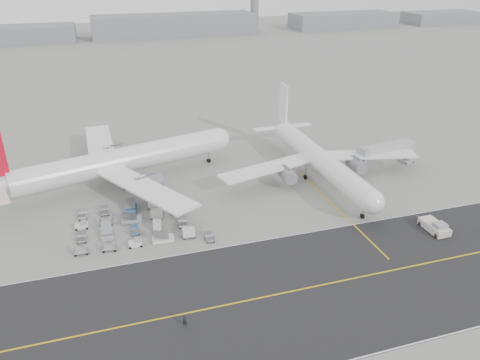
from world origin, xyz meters
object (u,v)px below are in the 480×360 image
object	(u,v)px
airliner_b	(318,158)
ground_crew_a	(185,321)
airliner_a	(119,161)
pushback_tug	(435,227)
control_tower	(255,7)
jet_bridge	(387,151)

from	to	relation	value
airliner_b	ground_crew_a	size ratio (longest dim) A/B	27.62
airliner_b	ground_crew_a	distance (m)	58.45
airliner_a	pushback_tug	bearing A→B (deg)	-140.31
control_tower	ground_crew_a	size ratio (longest dim) A/B	16.41
ground_crew_a	control_tower	bearing A→B (deg)	61.99
ground_crew_a	airliner_b	bearing A→B (deg)	37.56
airliner_b	jet_bridge	distance (m)	19.89
control_tower	airliner_a	xyz separation A→B (m)	(-113.88, -233.57, -10.23)
pushback_tug	airliner_a	bearing A→B (deg)	144.31
ground_crew_a	pushback_tug	bearing A→B (deg)	4.96
airliner_b	pushback_tug	world-z (taller)	airliner_b
pushback_tug	jet_bridge	size ratio (longest dim) A/B	0.49
control_tower	pushback_tug	xyz separation A→B (m)	(-55.82, -274.19, -15.25)
jet_bridge	airliner_a	bearing A→B (deg)	163.76
airliner_a	jet_bridge	world-z (taller)	airliner_a
pushback_tug	ground_crew_a	distance (m)	54.08
airliner_b	ground_crew_a	bearing A→B (deg)	-136.03
airliner_a	ground_crew_a	distance (m)	52.49
jet_bridge	ground_crew_a	xyz separation A→B (m)	(-61.27, -41.95, -3.55)
airliner_b	pushback_tug	xyz separation A→B (m)	(11.46, -29.66, -4.23)
control_tower	jet_bridge	bearing A→B (deg)	-101.02
control_tower	ground_crew_a	distance (m)	305.93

